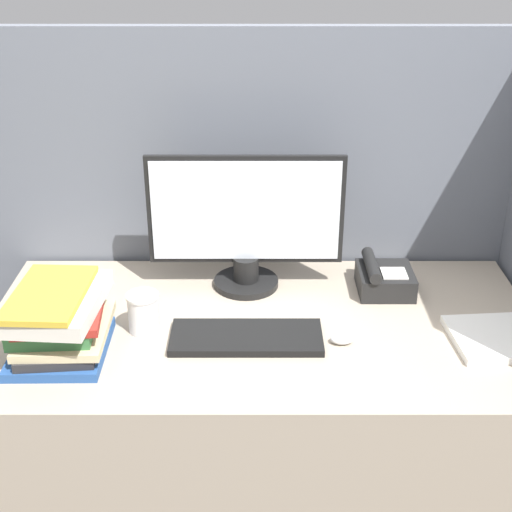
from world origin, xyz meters
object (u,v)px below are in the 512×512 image
object	(u,v)px
keyboard	(249,337)
book_stack	(61,321)
coffee_cup	(146,312)
desk_telephone	(386,279)
monitor	(248,225)
mouse	(344,339)

from	to	relation	value
keyboard	book_stack	size ratio (longest dim) A/B	1.30
book_stack	coffee_cup	bearing A→B (deg)	27.45
book_stack	desk_telephone	bearing A→B (deg)	20.25
coffee_cup	desk_telephone	xyz separation A→B (m)	(0.69, 0.22, -0.02)
monitor	desk_telephone	distance (m)	0.45
keyboard	monitor	bearing A→B (deg)	90.85
monitor	coffee_cup	size ratio (longest dim) A/B	5.18
mouse	coffee_cup	xyz separation A→B (m)	(-0.53, 0.06, 0.04)
book_stack	mouse	bearing A→B (deg)	3.04
mouse	desk_telephone	size ratio (longest dim) A/B	0.34
monitor	keyboard	size ratio (longest dim) A/B	1.42
keyboard	book_stack	world-z (taller)	book_stack
coffee_cup	book_stack	size ratio (longest dim) A/B	0.36
monitor	book_stack	size ratio (longest dim) A/B	1.85
book_stack	keyboard	bearing A→B (deg)	6.16
monitor	desk_telephone	bearing A→B (deg)	-5.02
mouse	book_stack	size ratio (longest dim) A/B	0.20
keyboard	desk_telephone	bearing A→B (deg)	33.99
keyboard	mouse	world-z (taller)	mouse
desk_telephone	keyboard	bearing A→B (deg)	-146.01
desk_telephone	mouse	bearing A→B (deg)	-118.31
keyboard	desk_telephone	world-z (taller)	desk_telephone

